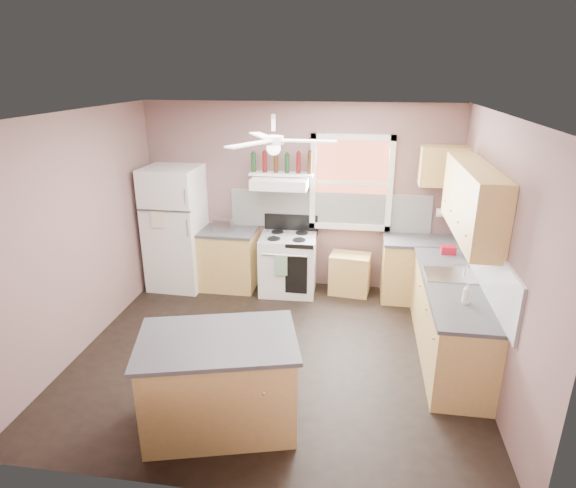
# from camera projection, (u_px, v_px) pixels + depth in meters

# --- Properties ---
(floor) EXTENTS (4.50, 4.50, 0.00)m
(floor) POSITION_uv_depth(u_px,v_px,m) (276.00, 353.00, 5.60)
(floor) COLOR black
(floor) RESTS_ON ground
(ceiling) EXTENTS (4.50, 4.50, 0.00)m
(ceiling) POSITION_uv_depth(u_px,v_px,m) (273.00, 114.00, 4.68)
(ceiling) COLOR white
(ceiling) RESTS_ON ground
(wall_back) EXTENTS (4.50, 0.05, 2.70)m
(wall_back) POSITION_uv_depth(u_px,v_px,m) (299.00, 197.00, 7.02)
(wall_back) COLOR #745552
(wall_back) RESTS_ON ground
(wall_right) EXTENTS (0.05, 4.00, 2.70)m
(wall_right) POSITION_uv_depth(u_px,v_px,m) (498.00, 256.00, 4.82)
(wall_right) COLOR #745552
(wall_right) RESTS_ON ground
(wall_left) EXTENTS (0.05, 4.00, 2.70)m
(wall_left) POSITION_uv_depth(u_px,v_px,m) (78.00, 234.00, 5.46)
(wall_left) COLOR #745552
(wall_left) RESTS_ON ground
(backsplash_back) EXTENTS (2.90, 0.03, 0.55)m
(backsplash_back) POSITION_uv_depth(u_px,v_px,m) (329.00, 211.00, 6.98)
(backsplash_back) COLOR white
(backsplash_back) RESTS_ON wall_back
(backsplash_right) EXTENTS (0.03, 2.60, 0.55)m
(backsplash_right) POSITION_uv_depth(u_px,v_px,m) (484.00, 261.00, 5.17)
(backsplash_right) COLOR white
(backsplash_right) RESTS_ON wall_right
(window_view) EXTENTS (1.00, 0.02, 1.20)m
(window_view) POSITION_uv_depth(u_px,v_px,m) (351.00, 183.00, 6.79)
(window_view) COLOR brown
(window_view) RESTS_ON wall_back
(window_frame) EXTENTS (1.16, 0.07, 1.36)m
(window_frame) POSITION_uv_depth(u_px,v_px,m) (351.00, 183.00, 6.77)
(window_frame) COLOR white
(window_frame) RESTS_ON wall_back
(refrigerator) EXTENTS (0.80, 0.77, 1.82)m
(refrigerator) POSITION_uv_depth(u_px,v_px,m) (176.00, 228.00, 7.08)
(refrigerator) COLOR white
(refrigerator) RESTS_ON floor
(base_cabinet_left) EXTENTS (0.90, 0.60, 0.86)m
(base_cabinet_left) POSITION_uv_depth(u_px,v_px,m) (225.00, 260.00, 7.18)
(base_cabinet_left) COLOR tan
(base_cabinet_left) RESTS_ON floor
(counter_left) EXTENTS (0.92, 0.62, 0.04)m
(counter_left) POSITION_uv_depth(u_px,v_px,m) (224.00, 231.00, 7.03)
(counter_left) COLOR #3D3D3F
(counter_left) RESTS_ON base_cabinet_left
(toaster) EXTENTS (0.28, 0.16, 0.18)m
(toaster) POSITION_uv_depth(u_px,v_px,m) (223.00, 225.00, 6.95)
(toaster) COLOR silver
(toaster) RESTS_ON counter_left
(stove) EXTENTS (0.82, 0.67, 0.86)m
(stove) POSITION_uv_depth(u_px,v_px,m) (288.00, 264.00, 7.03)
(stove) COLOR white
(stove) RESTS_ON floor
(range_hood) EXTENTS (0.78, 0.50, 0.14)m
(range_hood) POSITION_uv_depth(u_px,v_px,m) (280.00, 183.00, 6.71)
(range_hood) COLOR white
(range_hood) RESTS_ON wall_back
(bottle_shelf) EXTENTS (0.90, 0.26, 0.03)m
(bottle_shelf) POSITION_uv_depth(u_px,v_px,m) (282.00, 174.00, 6.78)
(bottle_shelf) COLOR white
(bottle_shelf) RESTS_ON range_hood
(cart) EXTENTS (0.60, 0.44, 0.56)m
(cart) POSITION_uv_depth(u_px,v_px,m) (350.00, 275.00, 7.02)
(cart) COLOR tan
(cart) RESTS_ON floor
(base_cabinet_corner) EXTENTS (1.00, 0.60, 0.86)m
(base_cabinet_corner) POSITION_uv_depth(u_px,v_px,m) (418.00, 271.00, 6.79)
(base_cabinet_corner) COLOR tan
(base_cabinet_corner) RESTS_ON floor
(base_cabinet_right) EXTENTS (0.60, 2.20, 0.86)m
(base_cabinet_right) POSITION_uv_depth(u_px,v_px,m) (449.00, 320.00, 5.46)
(base_cabinet_right) COLOR tan
(base_cabinet_right) RESTS_ON floor
(counter_corner) EXTENTS (1.02, 0.62, 0.04)m
(counter_corner) POSITION_uv_depth(u_px,v_px,m) (421.00, 241.00, 6.64)
(counter_corner) COLOR #3D3D3F
(counter_corner) RESTS_ON base_cabinet_corner
(counter_right) EXTENTS (0.62, 2.22, 0.04)m
(counter_right) POSITION_uv_depth(u_px,v_px,m) (452.00, 284.00, 5.31)
(counter_right) COLOR #3D3D3F
(counter_right) RESTS_ON base_cabinet_right
(sink) EXTENTS (0.55, 0.45, 0.03)m
(sink) POSITION_uv_depth(u_px,v_px,m) (450.00, 275.00, 5.49)
(sink) COLOR silver
(sink) RESTS_ON counter_right
(faucet) EXTENTS (0.03, 0.03, 0.14)m
(faucet) POSITION_uv_depth(u_px,v_px,m) (465.00, 270.00, 5.44)
(faucet) COLOR silver
(faucet) RESTS_ON sink
(upper_cabinet_right) EXTENTS (0.33, 1.80, 0.76)m
(upper_cabinet_right) POSITION_uv_depth(u_px,v_px,m) (473.00, 201.00, 5.17)
(upper_cabinet_right) COLOR tan
(upper_cabinet_right) RESTS_ON wall_right
(upper_cabinet_corner) EXTENTS (0.60, 0.33, 0.52)m
(upper_cabinet_corner) POSITION_uv_depth(u_px,v_px,m) (443.00, 166.00, 6.38)
(upper_cabinet_corner) COLOR tan
(upper_cabinet_corner) RESTS_ON wall_back
(paper_towel) EXTENTS (0.26, 0.12, 0.12)m
(paper_towel) POSITION_uv_depth(u_px,v_px,m) (446.00, 213.00, 6.61)
(paper_towel) COLOR white
(paper_towel) RESTS_ON wall_back
(island) EXTENTS (1.48, 1.14, 0.86)m
(island) POSITION_uv_depth(u_px,v_px,m) (220.00, 384.00, 4.36)
(island) COLOR tan
(island) RESTS_ON floor
(island_top) EXTENTS (1.58, 1.24, 0.04)m
(island_top) POSITION_uv_depth(u_px,v_px,m) (217.00, 341.00, 4.20)
(island_top) COLOR #3D3D3F
(island_top) RESTS_ON island
(ceiling_fan_hub) EXTENTS (0.20, 0.20, 0.08)m
(ceiling_fan_hub) POSITION_uv_depth(u_px,v_px,m) (274.00, 140.00, 4.76)
(ceiling_fan_hub) COLOR white
(ceiling_fan_hub) RESTS_ON ceiling
(soap_bottle) EXTENTS (0.09, 0.09, 0.22)m
(soap_bottle) POSITION_uv_depth(u_px,v_px,m) (467.00, 293.00, 4.79)
(soap_bottle) COLOR silver
(soap_bottle) RESTS_ON counter_right
(red_caddy) EXTENTS (0.18, 0.12, 0.10)m
(red_caddy) POSITION_uv_depth(u_px,v_px,m) (448.00, 250.00, 6.11)
(red_caddy) COLOR #A30D1E
(red_caddy) RESTS_ON counter_right
(wine_bottles) EXTENTS (0.86, 0.06, 0.31)m
(wine_bottles) POSITION_uv_depth(u_px,v_px,m) (282.00, 163.00, 6.73)
(wine_bottles) COLOR #143819
(wine_bottles) RESTS_ON bottle_shelf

